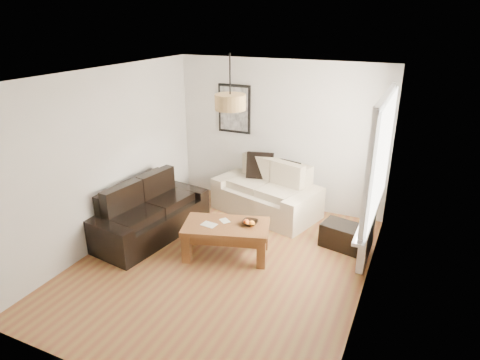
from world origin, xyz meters
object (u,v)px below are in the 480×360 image
at_px(sofa_leather, 149,210).
at_px(ottoman, 344,236).
at_px(coffee_table, 226,240).
at_px(loveseat_cream, 267,189).

bearing_deg(sofa_leather, ottoman, -64.89).
bearing_deg(coffee_table, sofa_leather, 177.53).
height_order(sofa_leather, ottoman, sofa_leather).
distance_m(loveseat_cream, ottoman, 1.62).
relative_size(loveseat_cream, ottoman, 2.80).
distance_m(sofa_leather, coffee_table, 1.39).
bearing_deg(loveseat_cream, coffee_table, -74.52).
xyz_separation_m(sofa_leather, ottoman, (2.88, 0.88, -0.23)).
bearing_deg(sofa_leather, coffee_table, -84.31).
bearing_deg(ottoman, loveseat_cream, 157.53).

